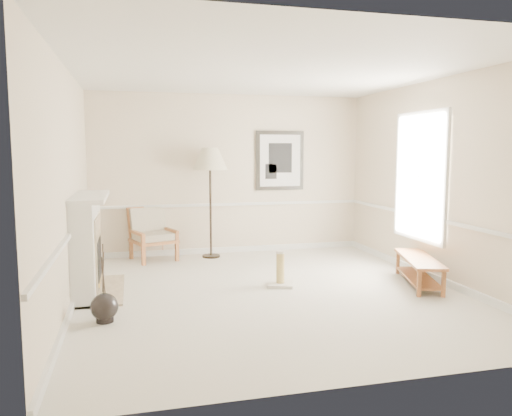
% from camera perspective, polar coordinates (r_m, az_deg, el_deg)
% --- Properties ---
extents(ground, '(5.50, 5.50, 0.00)m').
position_cam_1_polar(ground, '(6.77, 1.59, -9.60)').
color(ground, silver).
rests_on(ground, ground).
extents(room, '(5.04, 5.54, 2.92)m').
position_cam_1_polar(room, '(6.61, 2.62, 6.40)').
color(room, beige).
rests_on(room, ground).
extents(fireplace, '(0.64, 1.64, 1.31)m').
position_cam_1_polar(fireplace, '(6.99, -18.66, -4.02)').
color(fireplace, white).
rests_on(fireplace, ground).
extents(floor_vase, '(0.30, 0.30, 0.88)m').
position_cam_1_polar(floor_vase, '(5.85, -16.93, -10.84)').
color(floor_vase, black).
rests_on(floor_vase, ground).
extents(armchair, '(0.88, 0.91, 0.90)m').
position_cam_1_polar(armchair, '(8.87, -11.89, -2.64)').
color(armchair, '#A95E36').
rests_on(armchair, ground).
extents(floor_lamp, '(0.72, 0.72, 1.94)m').
position_cam_1_polar(floor_lamp, '(8.76, -5.26, 5.27)').
color(floor_lamp, black).
rests_on(floor_lamp, ground).
extents(bench, '(0.79, 1.41, 0.39)m').
position_cam_1_polar(bench, '(7.45, 18.12, -6.37)').
color(bench, '#A95E36').
rests_on(bench, ground).
extents(scratching_post, '(0.45, 0.45, 0.50)m').
position_cam_1_polar(scratching_post, '(7.04, 2.80, -7.64)').
color(scratching_post, beige).
rests_on(scratching_post, ground).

